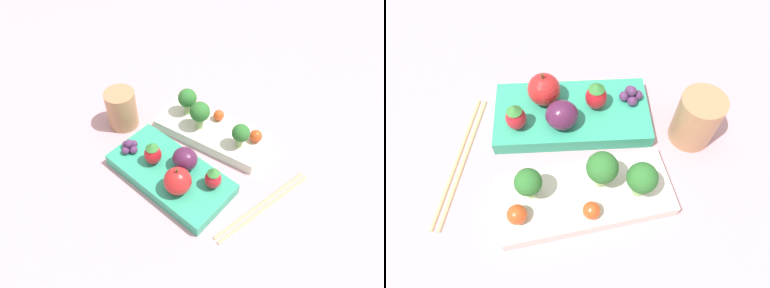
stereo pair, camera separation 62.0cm
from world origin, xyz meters
The scene contains 15 objects.
ground_plane centered at (0.00, 0.00, 0.00)m, with size 4.00×4.00×0.00m, color #C6939E.
bento_box_savoury centered at (-0.01, 0.06, 0.01)m, with size 0.23×0.12×0.02m.
bento_box_fruit centered at (-0.01, -0.07, 0.01)m, with size 0.23×0.12×0.02m.
broccoli_floret_0 centered at (-0.04, 0.05, 0.06)m, with size 0.04×0.04×0.06m.
broccoli_floret_1 centered at (-0.08, 0.07, 0.06)m, with size 0.04×0.04×0.06m.
broccoli_floret_2 centered at (0.05, 0.06, 0.06)m, with size 0.03×0.03×0.05m.
cherry_tomato_0 centered at (0.07, 0.09, 0.03)m, with size 0.02×0.02×0.02m.
cherry_tomato_1 centered at (-0.02, 0.09, 0.03)m, with size 0.02×0.02×0.02m.
apple centered at (0.03, -0.09, 0.05)m, with size 0.05×0.05×0.06m.
strawberry_0 centered at (0.07, -0.05, 0.05)m, with size 0.03×0.03×0.04m.
strawberry_1 centered at (-0.04, -0.07, 0.05)m, with size 0.03×0.03×0.05m.
plum centered at (0.01, -0.05, 0.04)m, with size 0.05×0.04×0.04m.
grape_cluster centered at (-0.10, -0.08, 0.03)m, with size 0.04×0.04×0.03m.
drinking_cup centered at (-0.18, -0.03, 0.04)m, with size 0.06×0.06×0.08m.
chopsticks_pair centered at (0.15, -0.02, 0.00)m, with size 0.06×0.21×0.01m.
Camera 1 is at (0.25, -0.33, 0.51)m, focal length 32.00 mm.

